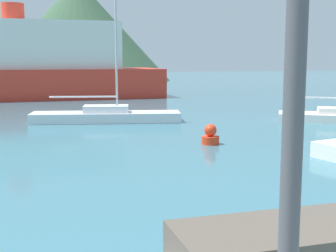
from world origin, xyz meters
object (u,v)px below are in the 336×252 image
sailboat_inner (335,115)px  sailboat_middle (106,115)px  ferry_distant (15,65)px  buoy_marker (210,136)px

sailboat_inner → sailboat_middle: (-12.43, 4.31, -0.01)m
sailboat_middle → ferry_distant: 19.64m
sailboat_inner → ferry_distant: (-16.90, 23.24, 2.66)m
sailboat_middle → ferry_distant: size_ratio=0.32×
buoy_marker → sailboat_middle: bearing=108.1°
sailboat_inner → sailboat_middle: sailboat_inner is taller
sailboat_middle → buoy_marker: 8.86m
ferry_distant → buoy_marker: size_ratio=31.19×
sailboat_inner → buoy_marker: (-9.67, -4.12, -0.04)m
sailboat_inner → buoy_marker: 10.51m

